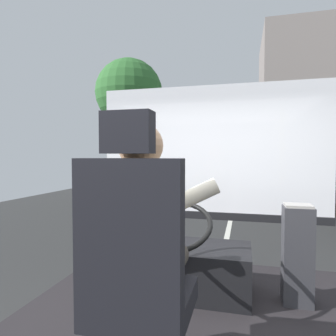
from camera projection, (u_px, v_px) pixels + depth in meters
ground at (233, 209)px, 10.31m from camera, size 18.00×44.00×0.06m
driver_seat at (137, 279)px, 1.39m from camera, size 0.48×0.48×1.37m
bus_driver at (144, 228)px, 1.48m from camera, size 0.74×0.53×0.83m
steering_console at (185, 266)px, 2.55m from camera, size 1.10×1.00×0.83m
fare_box at (297, 254)px, 2.35m from camera, size 0.22×0.20×0.79m
windshield_panel at (211, 167)px, 3.29m from camera, size 2.50×0.08×1.48m
street_tree at (129, 94)px, 11.36m from camera, size 2.56×2.56×5.53m
parked_car_blue at (315, 174)px, 17.69m from camera, size 1.79×4.32×1.44m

